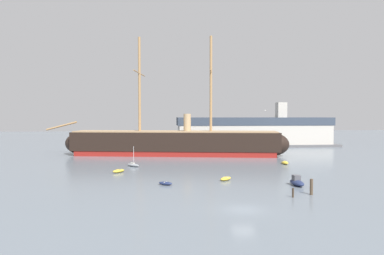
# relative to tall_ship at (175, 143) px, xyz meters

# --- Properties ---
(ground_plane) EXTENTS (400.00, 400.00, 0.00)m
(ground_plane) POSITION_rel_tall_ship_xyz_m (5.37, -53.31, -3.39)
(ground_plane) COLOR slate
(tall_ship) EXTENTS (65.41, 17.10, 31.61)m
(tall_ship) POSITION_rel_tall_ship_xyz_m (0.00, 0.00, 0.00)
(tall_ship) COLOR maroon
(tall_ship) RESTS_ON ground
(dinghy_foreground_left) EXTENTS (2.42, 1.96, 0.53)m
(dinghy_foreground_left) POSITION_rel_tall_ship_xyz_m (-3.18, -38.81, -3.13)
(dinghy_foreground_left) COLOR #1E284C
(dinghy_foreground_left) RESTS_ON ground
(motorboat_foreground_right) EXTENTS (1.64, 3.76, 1.56)m
(motorboat_foreground_right) POSITION_rel_tall_ship_xyz_m (16.71, -41.06, -2.84)
(motorboat_foreground_right) COLOR #1E284C
(motorboat_foreground_right) RESTS_ON ground
(dinghy_near_centre) EXTENTS (2.57, 2.50, 0.59)m
(dinghy_near_centre) POSITION_rel_tall_ship_xyz_m (6.73, -36.01, -3.09)
(dinghy_near_centre) COLOR gold
(dinghy_near_centre) RESTS_ON ground
(dinghy_mid_left) EXTENTS (2.60, 2.70, 0.62)m
(dinghy_mid_left) POSITION_rel_tall_ship_xyz_m (-11.72, -26.56, -3.08)
(dinghy_mid_left) COLOR gold
(dinghy_mid_left) RESTS_ON ground
(sailboat_alongside_bow) EXTENTS (3.08, 2.88, 4.23)m
(sailboat_alongside_bow) POSITION_rel_tall_ship_xyz_m (-9.61, -19.28, -3.04)
(sailboat_alongside_bow) COLOR gray
(sailboat_alongside_bow) RESTS_ON ground
(dinghy_alongside_stern) EXTENTS (1.44, 2.97, 0.68)m
(dinghy_alongside_stern) POSITION_rel_tall_ship_xyz_m (23.26, -18.80, -3.05)
(dinghy_alongside_stern) COLOR gold
(dinghy_alongside_stern) RESTS_ON ground
(dinghy_far_left) EXTENTS (2.01, 1.75, 0.44)m
(dinghy_far_left) POSITION_rel_tall_ship_xyz_m (-23.55, 2.61, -3.17)
(dinghy_far_left) COLOR orange
(dinghy_far_left) RESTS_ON ground
(mooring_piling_nearest) EXTENTS (0.24, 0.24, 1.22)m
(mooring_piling_nearest) POSITION_rel_tall_ship_xyz_m (13.20, -48.27, -2.78)
(mooring_piling_nearest) COLOR #382B1E
(mooring_piling_nearest) RESTS_ON ground
(mooring_piling_left_pair) EXTENTS (0.42, 0.42, 2.14)m
(mooring_piling_left_pair) POSITION_rel_tall_ship_xyz_m (16.23, -47.07, -2.32)
(mooring_piling_left_pair) COLOR #4C3D2D
(mooring_piling_left_pair) RESTS_ON ground
(dockside_warehouse_right) EXTENTS (57.62, 12.59, 15.24)m
(dockside_warehouse_right) POSITION_rel_tall_ship_xyz_m (28.62, 24.61, 1.61)
(dockside_warehouse_right) COLOR #565659
(dockside_warehouse_right) RESTS_ON ground
(seagull_in_flight) EXTENTS (0.42, 1.12, 0.13)m
(seagull_in_flight) POSITION_rel_tall_ship_xyz_m (12.41, -39.09, 8.05)
(seagull_in_flight) COLOR silver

